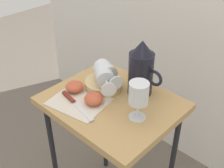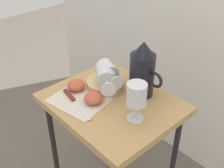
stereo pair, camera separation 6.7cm
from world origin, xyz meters
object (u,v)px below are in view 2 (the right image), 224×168
(pitcher, at_px, (142,74))
(wine_glass_upright, at_px, (136,96))
(apple_half_right, at_px, (94,98))
(basket_tray, at_px, (105,84))
(knife, at_px, (73,100))
(wine_glass_tipped_near, at_px, (106,76))
(table, at_px, (112,116))
(apple_half_left, at_px, (76,85))
(wine_glass_tipped_far, at_px, (108,71))

(pitcher, relative_size, wine_glass_upright, 1.54)
(wine_glass_upright, bearing_deg, apple_half_right, -163.55)
(basket_tray, xyz_separation_m, knife, (-0.01, -0.16, -0.01))
(wine_glass_upright, xyz_separation_m, wine_glass_tipped_near, (-0.21, 0.04, -0.03))
(table, relative_size, wine_glass_tipped_near, 4.36)
(table, distance_m, wine_glass_tipped_near, 0.17)
(table, relative_size, apple_half_right, 9.34)
(basket_tray, distance_m, pitcher, 0.17)
(table, relative_size, basket_tray, 4.47)
(wine_glass_tipped_near, distance_m, apple_half_right, 0.11)
(apple_half_left, bearing_deg, apple_half_right, -1.79)
(basket_tray, distance_m, apple_half_right, 0.12)
(wine_glass_tipped_far, xyz_separation_m, knife, (-0.01, -0.18, -0.06))
(table, bearing_deg, wine_glass_upright, -4.71)
(apple_half_left, bearing_deg, knife, -46.43)
(table, distance_m, basket_tray, 0.14)
(knife, bearing_deg, apple_half_right, 39.93)
(wine_glass_tipped_near, relative_size, knife, 0.75)
(pitcher, height_order, apple_half_left, pitcher)
(table, xyz_separation_m, pitcher, (0.04, 0.12, 0.18))
(wine_glass_tipped_far, bearing_deg, knife, -93.30)
(apple_half_left, bearing_deg, basket_tray, 57.00)
(wine_glass_upright, bearing_deg, apple_half_left, -170.69)
(basket_tray, height_order, apple_half_right, apple_half_right)
(wine_glass_tipped_far, height_order, apple_half_right, wine_glass_tipped_far)
(table, height_order, apple_half_right, apple_half_right)
(basket_tray, bearing_deg, pitcher, 30.70)
(basket_tray, height_order, wine_glass_tipped_near, wine_glass_tipped_near)
(apple_half_left, bearing_deg, wine_glass_tipped_far, 61.32)
(pitcher, height_order, apple_half_right, pitcher)
(wine_glass_tipped_near, height_order, apple_half_left, wine_glass_tipped_near)
(basket_tray, xyz_separation_m, apple_half_right, (0.05, -0.11, 0.01))
(wine_glass_tipped_far, xyz_separation_m, apple_half_right, (0.05, -0.12, -0.05))
(basket_tray, xyz_separation_m, pitcher, (0.13, 0.08, 0.08))
(wine_glass_upright, bearing_deg, wine_glass_tipped_near, 168.53)
(wine_glass_upright, relative_size, apple_half_right, 2.04)
(table, relative_size, wine_glass_upright, 4.59)
(apple_half_right, bearing_deg, knife, -140.07)
(table, distance_m, knife, 0.18)
(basket_tray, distance_m, wine_glass_upright, 0.25)
(apple_half_right, distance_m, knife, 0.09)
(table, xyz_separation_m, basket_tray, (-0.09, 0.04, 0.10))
(wine_glass_tipped_near, height_order, knife, wine_glass_tipped_near)
(apple_half_right, xyz_separation_m, knife, (-0.06, -0.05, -0.02))
(table, distance_m, pitcher, 0.22)
(pitcher, distance_m, wine_glass_tipped_far, 0.15)
(pitcher, bearing_deg, table, -109.77)
(table, xyz_separation_m, apple_half_left, (-0.16, -0.06, 0.11))
(table, bearing_deg, knife, -130.96)
(knife, bearing_deg, basket_tray, 85.72)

